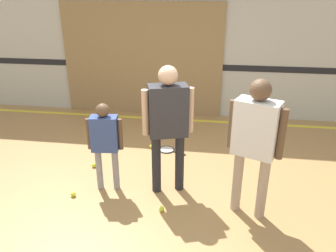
# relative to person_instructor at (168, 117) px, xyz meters

# --- Properties ---
(ground_plane) EXTENTS (16.00, 16.00, 0.00)m
(ground_plane) POSITION_rel_person_instructor_xyz_m (-0.14, -0.15, -1.03)
(ground_plane) COLOR #A87F4C
(wall_back) EXTENTS (16.00, 0.07, 3.20)m
(wall_back) POSITION_rel_person_instructor_xyz_m (-0.14, 2.89, 0.56)
(wall_back) COLOR beige
(wall_back) RESTS_ON ground_plane
(wall_panel) EXTENTS (3.26, 0.05, 2.26)m
(wall_panel) POSITION_rel_person_instructor_xyz_m (-0.95, 2.83, 0.10)
(wall_panel) COLOR #93754C
(wall_panel) RESTS_ON ground_plane
(floor_stripe) EXTENTS (14.40, 0.10, 0.01)m
(floor_stripe) POSITION_rel_person_instructor_xyz_m (-0.14, 2.51, -1.03)
(floor_stripe) COLOR yellow
(floor_stripe) RESTS_ON ground_plane
(person_instructor) EXTENTS (0.61, 0.38, 1.67)m
(person_instructor) POSITION_rel_person_instructor_xyz_m (0.00, 0.00, 0.00)
(person_instructor) COLOR #232328
(person_instructor) RESTS_ON ground_plane
(person_student_left) EXTENTS (0.45, 0.22, 1.20)m
(person_student_left) POSITION_rel_person_instructor_xyz_m (-0.79, -0.09, -0.29)
(person_student_left) COLOR gray
(person_student_left) RESTS_ON ground_plane
(person_student_right) EXTENTS (0.58, 0.41, 1.64)m
(person_student_right) POSITION_rel_person_instructor_xyz_m (1.00, -0.34, -0.02)
(person_student_right) COLOR tan
(person_student_right) RESTS_ON ground_plane
(racket_spare_on_floor) EXTENTS (0.51, 0.35, 0.03)m
(racket_spare_on_floor) POSITION_rel_person_instructor_xyz_m (-0.17, 1.12, -1.02)
(racket_spare_on_floor) COLOR #28282D
(racket_spare_on_floor) RESTS_ON ground_plane
(tennis_ball_near_instructor) EXTENTS (0.07, 0.07, 0.07)m
(tennis_ball_near_instructor) POSITION_rel_person_instructor_xyz_m (-0.01, -0.48, -1.00)
(tennis_ball_near_instructor) COLOR #CCE038
(tennis_ball_near_instructor) RESTS_ON ground_plane
(tennis_ball_by_spare_racket) EXTENTS (0.07, 0.07, 0.07)m
(tennis_ball_by_spare_racket) POSITION_rel_person_instructor_xyz_m (-0.45, 1.16, -1.00)
(tennis_ball_by_spare_racket) COLOR #CCE038
(tennis_ball_by_spare_racket) RESTS_ON ground_plane
(tennis_ball_stray_left) EXTENTS (0.07, 0.07, 0.07)m
(tennis_ball_stray_left) POSITION_rel_person_instructor_xyz_m (-1.19, -0.34, -1.00)
(tennis_ball_stray_left) COLOR #CCE038
(tennis_ball_stray_left) RESTS_ON ground_plane
(tennis_ball_stray_right) EXTENTS (0.07, 0.07, 0.07)m
(tennis_ball_stray_right) POSITION_rel_person_instructor_xyz_m (-1.19, 0.42, -1.00)
(tennis_ball_stray_right) COLOR #CCE038
(tennis_ball_stray_right) RESTS_ON ground_plane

